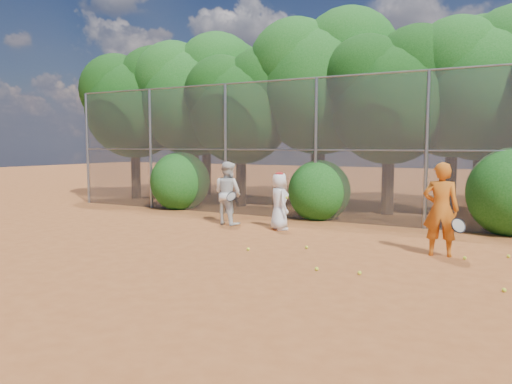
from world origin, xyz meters
The scene contains 23 objects.
ground centered at (0.00, 0.00, 0.00)m, with size 80.00×80.00×0.00m, color #9B4F23.
fence_back centered at (-0.12, 6.00, 2.05)m, with size 20.05×0.09×4.03m.
tree_0 centered at (-9.44, 8.04, 3.93)m, with size 4.38×3.81×6.00m.
tree_1 centered at (-6.94, 8.54, 4.16)m, with size 4.64×4.03×6.35m.
tree_2 centered at (-4.45, 7.83, 3.58)m, with size 3.99×3.47×5.47m.
tree_3 centered at (-1.94, 8.84, 4.40)m, with size 4.89×4.26×6.70m.
tree_4 centered at (0.55, 8.24, 3.76)m, with size 4.19×3.64×5.73m.
tree_5 centered at (3.06, 9.04, 4.05)m, with size 4.51×3.92×6.17m.
tree_9 centered at (-7.94, 10.84, 4.34)m, with size 4.83×4.20×6.62m.
tree_10 centered at (-2.93, 11.05, 4.63)m, with size 5.15×4.48×7.06m.
tree_11 centered at (2.06, 10.64, 4.16)m, with size 4.64×4.03×6.35m.
bush_0 centered at (-6.00, 6.30, 1.00)m, with size 2.00×2.00×2.00m, color #144F13.
bush_1 centered at (-1.00, 6.30, 0.90)m, with size 1.80×1.80×1.80m, color #144F13.
player_yellow centered at (2.84, 2.88, 0.91)m, with size 0.87×0.62×1.82m.
player_teen centered at (-1.20, 4.09, 0.73)m, with size 0.82×0.82×1.47m.
player_white centered at (-2.79, 4.18, 0.85)m, with size 0.95×0.82×1.70m.
ball_0 centered at (1.91, 0.76, 0.03)m, with size 0.07×0.07×0.07m, color #C7D326.
ball_1 centered at (3.31, 2.77, 0.03)m, with size 0.07×0.07×0.07m, color #C7D326.
ball_2 centered at (1.19, 0.66, 0.03)m, with size 0.07×0.07×0.07m, color #C7D326.
ball_3 centered at (4.05, 0.81, 0.03)m, with size 0.07×0.07×0.07m, color #C7D326.
ball_4 centered at (-0.63, 1.50, 0.03)m, with size 0.07×0.07×0.07m, color #C7D326.
ball_5 centered at (4.03, 3.32, 0.03)m, with size 0.07×0.07×0.07m, color #C7D326.
ball_6 centered at (0.33, 2.24, 0.03)m, with size 0.07×0.07×0.07m, color #C7D326.
Camera 1 is at (4.29, -7.15, 2.14)m, focal length 35.00 mm.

